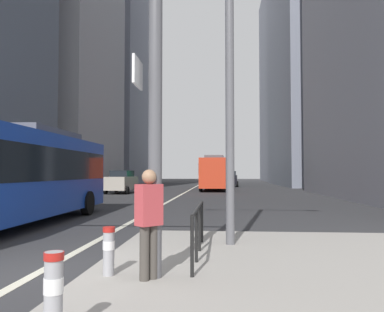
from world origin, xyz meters
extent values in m
plane|color=#303033|center=(0.00, 20.00, 0.00)|extent=(160.00, 160.00, 0.00)
cube|color=gray|center=(5.50, -1.00, 0.07)|extent=(9.00, 10.00, 0.15)
cube|color=beige|center=(0.00, 30.00, 0.01)|extent=(0.20, 80.00, 0.01)
cube|color=#9E9EA3|center=(-16.00, 35.28, 19.65)|extent=(12.81, 16.48, 39.31)
cube|color=slate|center=(-16.00, 59.02, 16.84)|extent=(11.70, 20.37, 33.68)
cube|color=slate|center=(17.00, 48.45, 23.68)|extent=(12.03, 22.61, 47.36)
cube|color=slate|center=(17.00, 72.57, 19.23)|extent=(10.54, 17.56, 38.46)
cube|color=#14389E|center=(-3.53, 5.33, 1.73)|extent=(2.63, 11.69, 2.75)
cube|color=black|center=(-3.53, 5.33, 2.07)|extent=(2.67, 11.46, 1.10)
cube|color=#4C4C51|center=(-3.55, 7.08, 3.25)|extent=(1.80, 4.22, 0.30)
cylinder|color=black|center=(-2.37, 9.07, 0.50)|extent=(0.31, 1.00, 1.00)
cylinder|color=black|center=(-4.77, 9.05, 0.50)|extent=(0.31, 1.00, 1.00)
cube|color=red|center=(2.56, 32.75, 1.73)|extent=(2.72, 10.57, 2.75)
cube|color=black|center=(2.56, 32.75, 2.07)|extent=(2.75, 10.36, 1.10)
cube|color=#4C4C51|center=(2.53, 31.17, 3.25)|extent=(1.83, 3.82, 0.30)
cylinder|color=black|center=(1.43, 36.14, 0.50)|extent=(0.32, 1.01, 1.00)
cylinder|color=black|center=(3.83, 36.09, 0.50)|extent=(0.32, 1.01, 1.00)
cylinder|color=black|center=(1.29, 29.41, 0.50)|extent=(0.32, 1.01, 1.00)
cylinder|color=black|center=(3.69, 29.36, 0.50)|extent=(0.32, 1.01, 1.00)
cube|color=#198456|center=(3.54, 52.93, 1.73)|extent=(2.77, 10.77, 2.75)
cube|color=black|center=(3.54, 52.93, 2.07)|extent=(2.80, 10.55, 1.10)
cube|color=#4C4C51|center=(3.58, 51.32, 3.25)|extent=(1.85, 3.90, 0.30)
cylinder|color=black|center=(2.25, 56.32, 0.50)|extent=(0.32, 1.01, 1.00)
cylinder|color=black|center=(4.65, 56.38, 0.50)|extent=(0.32, 1.01, 1.00)
cylinder|color=black|center=(2.42, 49.47, 0.50)|extent=(0.32, 1.01, 1.00)
cylinder|color=black|center=(4.82, 49.53, 0.50)|extent=(0.32, 1.01, 1.00)
cube|color=#B2A899|center=(-5.29, 25.91, 0.87)|extent=(1.95, 4.43, 1.10)
cube|color=black|center=(-5.29, 26.06, 1.68)|extent=(1.59, 2.41, 0.52)
cylinder|color=black|center=(-4.44, 24.39, 0.32)|extent=(0.25, 0.65, 0.64)
cylinder|color=black|center=(-6.26, 24.47, 0.32)|extent=(0.25, 0.65, 0.64)
cylinder|color=black|center=(-4.33, 27.35, 0.32)|extent=(0.25, 0.65, 0.64)
cylinder|color=black|center=(-6.14, 27.43, 0.32)|extent=(0.25, 0.65, 0.64)
cube|color=black|center=(4.26, 42.24, 0.87)|extent=(1.98, 4.31, 1.10)
cube|color=black|center=(4.25, 42.09, 1.68)|extent=(1.60, 2.35, 0.52)
cylinder|color=black|center=(3.42, 43.72, 0.32)|extent=(0.25, 0.65, 0.64)
cylinder|color=black|center=(5.24, 43.63, 0.32)|extent=(0.25, 0.65, 0.64)
cylinder|color=black|center=(3.28, 40.85, 0.32)|extent=(0.25, 0.65, 0.64)
cylinder|color=black|center=(5.10, 40.76, 0.32)|extent=(0.25, 0.65, 0.64)
cube|color=maroon|center=(3.37, 42.42, 0.87)|extent=(1.97, 4.31, 1.10)
cube|color=black|center=(3.36, 42.27, 1.68)|extent=(1.60, 2.35, 0.52)
cylinder|color=black|center=(2.52, 43.90, 0.32)|extent=(0.25, 0.65, 0.64)
cylinder|color=black|center=(4.34, 43.81, 0.32)|extent=(0.25, 0.65, 0.64)
cylinder|color=black|center=(2.39, 41.02, 0.32)|extent=(0.25, 0.65, 0.64)
cylinder|color=black|center=(4.21, 40.94, 0.32)|extent=(0.25, 0.65, 0.64)
cylinder|color=#515156|center=(2.21, -0.91, 3.15)|extent=(0.22, 0.22, 6.00)
cube|color=white|center=(1.96, -1.09, 3.35)|extent=(0.04, 0.60, 0.44)
cylinder|color=#56565B|center=(3.46, 2.01, 4.15)|extent=(0.20, 0.20, 8.00)
cylinder|color=#99999E|center=(1.62, -3.28, 0.58)|extent=(0.18, 0.18, 0.86)
cylinder|color=white|center=(1.62, -3.28, 0.69)|extent=(0.19, 0.19, 0.16)
cylinder|color=#B21E19|center=(1.62, -3.28, 0.97)|extent=(0.20, 0.20, 0.08)
cylinder|color=#99999E|center=(1.46, -0.84, 0.53)|extent=(0.18, 0.18, 0.77)
cylinder|color=white|center=(1.46, -0.84, 0.63)|extent=(0.19, 0.19, 0.14)
cylinder|color=#B21E19|center=(1.46, -0.84, 0.88)|extent=(0.20, 0.20, 0.08)
cylinder|color=black|center=(2.80, -0.84, 0.62)|extent=(0.06, 0.06, 0.95)
cylinder|color=black|center=(2.80, 0.18, 0.62)|extent=(0.06, 0.06, 0.95)
cylinder|color=black|center=(2.80, 1.20, 0.62)|extent=(0.06, 0.06, 0.95)
cylinder|color=black|center=(2.80, 2.22, 0.62)|extent=(0.06, 0.06, 0.95)
cylinder|color=black|center=(2.80, 0.69, 1.10)|extent=(0.06, 3.06, 0.06)
cylinder|color=#423D38|center=(2.09, -1.10, 0.56)|extent=(0.15, 0.15, 0.83)
cylinder|color=#423D38|center=(2.20, -0.99, 0.56)|extent=(0.15, 0.15, 0.83)
cube|color=#B73D42|center=(2.15, -1.05, 1.29)|extent=(0.44, 0.44, 0.64)
sphere|color=#9E7556|center=(2.15, -1.05, 1.73)|extent=(0.23, 0.23, 0.23)
camera|label=1|loc=(3.28, -7.06, 1.80)|focal=36.66mm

